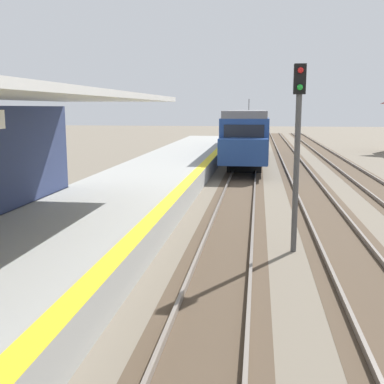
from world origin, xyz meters
TOP-DOWN VIEW (x-y plane):
  - station_platform at (-2.50, 16.00)m, footprint 5.00×80.00m
  - track_pair_nearest_platform at (1.90, 20.00)m, footprint 2.34×120.00m
  - track_pair_middle at (5.30, 20.00)m, footprint 2.34×120.00m
  - approaching_train at (1.90, 38.19)m, footprint 2.93×19.60m
  - rail_signal_post at (3.80, 15.02)m, footprint 0.32×0.34m

SIDE VIEW (x-z plane):
  - track_pair_nearest_platform at x=1.90m, z-range -0.03..0.13m
  - track_pair_middle at x=5.30m, z-range -0.03..0.13m
  - station_platform at x=-2.50m, z-range 0.00..0.90m
  - approaching_train at x=1.90m, z-range -0.20..4.56m
  - rail_signal_post at x=3.80m, z-range 0.59..5.79m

